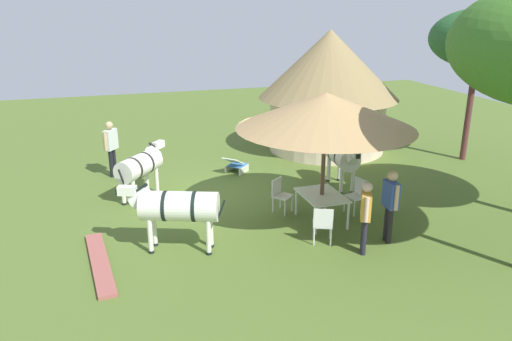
% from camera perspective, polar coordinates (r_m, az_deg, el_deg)
% --- Properties ---
extents(ground_plane, '(36.00, 36.00, 0.00)m').
position_cam_1_polar(ground_plane, '(14.09, -3.58, -3.10)').
color(ground_plane, '#4E6729').
extents(thatched_hut, '(5.07, 5.07, 4.36)m').
position_cam_1_polar(thatched_hut, '(18.40, 8.32, 9.60)').
color(thatched_hut, beige).
rests_on(thatched_hut, ground_plane).
extents(shade_umbrella, '(4.26, 4.26, 3.27)m').
position_cam_1_polar(shade_umbrella, '(11.76, 8.02, 6.84)').
color(shade_umbrella, brown).
rests_on(shade_umbrella, ground_plane).
extents(patio_dining_table, '(1.35, 0.99, 0.74)m').
position_cam_1_polar(patio_dining_table, '(12.39, 7.57, -3.09)').
color(patio_dining_table, silver).
rests_on(patio_dining_table, ground_plane).
extents(patio_chair_near_hut, '(0.60, 0.61, 0.90)m').
position_cam_1_polar(patio_chair_near_hut, '(12.96, 2.77, -2.59)').
color(patio_chair_near_hut, white).
rests_on(patio_chair_near_hut, ground_plane).
extents(patio_chair_west_end, '(0.56, 0.57, 0.90)m').
position_cam_1_polar(patio_chair_west_end, '(11.34, 7.70, -5.99)').
color(patio_chair_west_end, silver).
rests_on(patio_chair_west_end, ground_plane).
extents(patio_chair_east_end, '(0.53, 0.51, 0.90)m').
position_cam_1_polar(patio_chair_east_end, '(13.19, 11.62, -2.59)').
color(patio_chair_east_end, silver).
rests_on(patio_chair_east_end, ground_plane).
extents(guest_beside_umbrella, '(0.54, 0.39, 1.66)m').
position_cam_1_polar(guest_beside_umbrella, '(10.90, 12.50, -4.58)').
color(guest_beside_umbrella, '#211E2A').
rests_on(guest_beside_umbrella, ground_plane).
extents(guest_behind_table, '(0.61, 0.25, 1.72)m').
position_cam_1_polar(guest_behind_table, '(11.55, 15.21, -3.26)').
color(guest_behind_table, black).
rests_on(guest_behind_table, ground_plane).
extents(standing_watcher, '(0.53, 0.47, 1.78)m').
position_cam_1_polar(standing_watcher, '(16.08, -16.35, 2.97)').
color(standing_watcher, black).
rests_on(standing_watcher, ground_plane).
extents(striped_lounge_chair, '(0.95, 0.95, 0.59)m').
position_cam_1_polar(striped_lounge_chair, '(16.04, -2.33, 0.63)').
color(striped_lounge_chair, '#3973B3').
rests_on(striped_lounge_chair, ground_plane).
extents(zebra_nearest_camera, '(1.75, 1.55, 1.49)m').
position_cam_1_polar(zebra_nearest_camera, '(14.07, -13.18, 0.52)').
color(zebra_nearest_camera, silver).
rests_on(zebra_nearest_camera, ground_plane).
extents(zebra_by_umbrella, '(2.11, 0.78, 1.53)m').
position_cam_1_polar(zebra_by_umbrella, '(14.69, 9.88, 1.66)').
color(zebra_by_umbrella, silver).
rests_on(zebra_by_umbrella, ground_plane).
extents(zebra_toward_hut, '(1.20, 2.25, 1.57)m').
position_cam_1_polar(zebra_toward_hut, '(10.90, -9.08, -4.16)').
color(zebra_toward_hut, silver).
rests_on(zebra_toward_hut, ground_plane).
extents(acacia_tree_far_lawn, '(3.18, 3.18, 5.09)m').
position_cam_1_polar(acacia_tree_far_lawn, '(18.23, 24.27, 13.64)').
color(acacia_tree_far_lawn, '#542C2B').
rests_on(acacia_tree_far_lawn, ground_plane).
extents(brick_patio_kerb, '(2.82, 0.61, 0.08)m').
position_cam_1_polar(brick_patio_kerb, '(11.11, -17.51, -10.08)').
color(brick_patio_kerb, '#9B534A').
rests_on(brick_patio_kerb, ground_plane).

